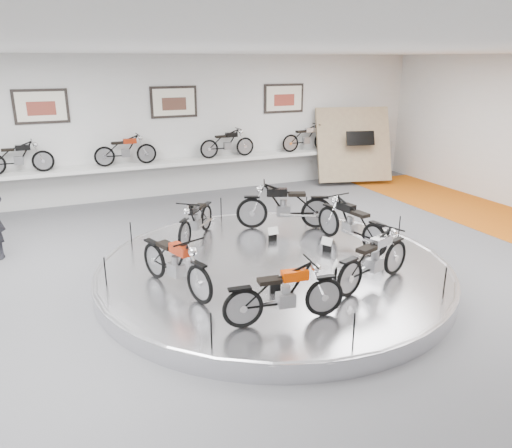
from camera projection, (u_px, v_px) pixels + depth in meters
name	position (u px, v px, depth m)	size (l,w,h in m)	color
floor	(281.00, 285.00, 8.97)	(16.00, 16.00, 0.00)	#4D4D4F
ceiling	(285.00, 49.00, 7.71)	(16.00, 16.00, 0.00)	white
wall_back	(175.00, 127.00, 14.43)	(16.00, 16.00, 0.00)	silver
dado_band	(177.00, 176.00, 14.87)	(15.68, 0.04, 1.10)	#BCBCBA
display_platform	(274.00, 271.00, 9.18)	(6.40, 6.40, 0.30)	silver
platform_rim	(274.00, 265.00, 9.14)	(6.40, 6.40, 0.10)	#B2B2BA
shelf	(179.00, 163.00, 14.48)	(11.00, 0.55, 0.10)	silver
poster_left	(41.00, 106.00, 12.85)	(1.35, 0.06, 0.88)	#EDE6CE
poster_center	(174.00, 102.00, 14.18)	(1.35, 0.06, 0.88)	#EDE6CE
poster_right	(284.00, 98.00, 15.50)	(1.35, 0.06, 0.88)	#EDE6CE
display_panel	(354.00, 145.00, 16.01)	(2.40, 0.12, 2.40)	#978661
shelf_bike_a	(19.00, 160.00, 12.76)	(1.22, 0.42, 0.73)	black
shelf_bike_b	(126.00, 152.00, 13.78)	(1.22, 0.42, 0.73)	maroon
shelf_bike_c	(227.00, 145.00, 14.92)	(1.22, 0.42, 0.73)	black
shelf_bike_d	(306.00, 139.00, 15.95)	(1.22, 0.42, 0.73)	#B4B4B9
bike_a	(351.00, 222.00, 9.86)	(1.66, 0.59, 0.98)	black
bike_b	(284.00, 205.00, 10.87)	(1.79, 0.63, 1.05)	black
bike_c	(196.00, 219.00, 10.23)	(1.48, 0.52, 0.87)	black
bike_d	(175.00, 262.00, 7.95)	(1.62, 0.57, 0.95)	maroon
bike_e	(285.00, 293.00, 6.97)	(1.53, 0.54, 0.90)	#CC3700
bike_f	(374.00, 259.00, 8.12)	(1.59, 0.56, 0.94)	#B4B4B9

